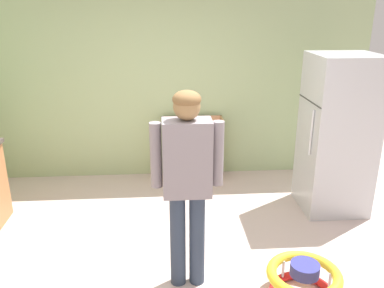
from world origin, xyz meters
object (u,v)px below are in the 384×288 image
object	(u,v)px
baby_walker	(303,281)
refrigerator	(337,135)
standing_person	(187,174)
bookshelf	(189,153)

from	to	relation	value
baby_walker	refrigerator	bearing A→B (deg)	61.25
standing_person	baby_walker	size ratio (longest dim) A/B	2.78
refrigerator	standing_person	size ratio (longest dim) A/B	1.06
bookshelf	baby_walker	size ratio (longest dim) A/B	1.41
standing_person	baby_walker	distance (m)	1.29
bookshelf	baby_walker	distance (m)	2.60
refrigerator	bookshelf	bearing A→B (deg)	149.14
refrigerator	bookshelf	world-z (taller)	refrigerator
bookshelf	standing_person	world-z (taller)	standing_person
refrigerator	standing_person	bearing A→B (deg)	-144.50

